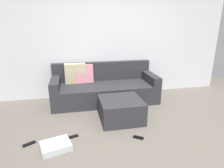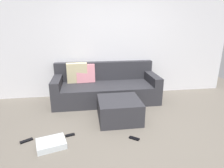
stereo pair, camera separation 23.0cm
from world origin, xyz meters
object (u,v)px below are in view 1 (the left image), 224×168
storage_bin (56,146)px  remote_by_storage_bin (73,137)px  ottoman (121,109)px  couch_sectional (104,88)px  remote_near_ottoman (138,137)px  remote_under_side_table (29,144)px

storage_bin → remote_by_storage_bin: size_ratio=2.69×
ottoman → couch_sectional: bearing=98.9°
storage_bin → remote_by_storage_bin: storage_bin is taller
storage_bin → remote_near_ottoman: bearing=0.3°
ottoman → storage_bin: ottoman is taller
couch_sectional → ottoman: couch_sectional is taller
remote_near_ottoman → remote_under_side_table: same height
storage_bin → remote_near_ottoman: size_ratio=2.49×
ottoman → remote_by_storage_bin: ottoman is taller
ottoman → storage_bin: size_ratio=1.88×
ottoman → remote_near_ottoman: bearing=-79.8°
couch_sectional → remote_near_ottoman: couch_sectional is taller
remote_by_storage_bin → remote_under_side_table: size_ratio=0.81×
ottoman → remote_under_side_table: size_ratio=4.07×
ottoman → remote_under_side_table: 1.63m
storage_bin → remote_under_side_table: storage_bin is taller
couch_sectional → storage_bin: couch_sectional is taller
remote_under_side_table → ottoman: bearing=-11.9°
remote_under_side_table → remote_by_storage_bin: bearing=-24.3°
remote_by_storage_bin → remote_under_side_table: 0.66m
remote_near_ottoman → remote_by_storage_bin: 1.03m
storage_bin → remote_near_ottoman: (1.26, 0.01, -0.04)m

